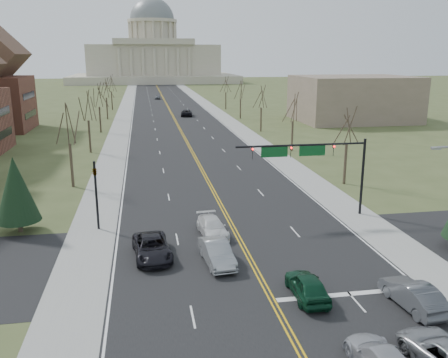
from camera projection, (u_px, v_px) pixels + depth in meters
name	position (u px, v px, depth m)	size (l,w,h in m)	color
ground	(268.00, 293.00, 29.87)	(600.00, 600.00, 0.00)	#404C26
road	(169.00, 108.00, 134.76)	(20.00, 380.00, 0.01)	black
cross_road	(248.00, 255.00, 35.59)	(120.00, 14.00, 0.01)	black
sidewalk_left	(126.00, 109.00, 132.79)	(4.00, 380.00, 0.03)	gray
sidewalk_right	(210.00, 107.00, 136.72)	(4.00, 380.00, 0.03)	gray
center_line	(169.00, 108.00, 134.75)	(0.42, 380.00, 0.01)	gold
edge_line_left	(134.00, 109.00, 133.15)	(0.15, 380.00, 0.01)	silver
edge_line_right	(203.00, 107.00, 136.36)	(0.15, 380.00, 0.01)	silver
stop_bar	(350.00, 294.00, 29.73)	(9.50, 0.50, 0.01)	silver
capitol	(154.00, 56.00, 264.58)	(90.00, 60.00, 50.00)	#BAB19B
signal_mast	(311.00, 156.00, 42.50)	(12.12, 0.44, 7.20)	black
signal_left	(96.00, 188.00, 39.92)	(0.32, 0.36, 6.00)	black
tree_r_0	(348.00, 128.00, 53.63)	(3.74, 3.74, 8.50)	#322A1D
tree_l_0	(68.00, 126.00, 52.28)	(3.96, 3.96, 9.00)	#322A1D
tree_r_1	(293.00, 109.00, 72.70)	(3.74, 3.74, 8.50)	#322A1D
tree_l_1	(88.00, 107.00, 71.35)	(3.96, 3.96, 9.00)	#322A1D
tree_r_2	(261.00, 98.00, 91.77)	(3.74, 3.74, 8.50)	#322A1D
tree_l_2	(99.00, 96.00, 90.42)	(3.96, 3.96, 9.00)	#322A1D
tree_r_3	(241.00, 90.00, 110.84)	(3.74, 3.74, 8.50)	#322A1D
tree_l_3	(106.00, 89.00, 109.49)	(3.96, 3.96, 9.00)	#322A1D
tree_r_4	(226.00, 85.00, 129.91)	(3.74, 3.74, 8.50)	#322A1D
tree_l_4	(111.00, 84.00, 128.56)	(3.96, 3.96, 9.00)	#322A1D
conifer_l	(16.00, 189.00, 39.33)	(3.64, 3.64, 6.50)	#322A1D
bldg_right_mass	(353.00, 99.00, 107.61)	(25.00, 20.00, 10.00)	#6F5F4F
car_nb_inner_lead	(307.00, 286.00, 29.14)	(1.84, 4.58, 1.56)	#0C3520
car_nb_outer_lead	(413.00, 295.00, 27.97)	(1.70, 4.89, 1.61)	#474A4F
car_nb_outer_second	(446.00, 355.00, 22.48)	(2.48, 5.37, 1.49)	gray
car_sb_inner_lead	(217.00, 253.00, 33.91)	(1.73, 4.95, 1.63)	gray
car_sb_outer_lead	(152.00, 248.00, 34.94)	(2.57, 5.58, 1.55)	black
car_sb_inner_second	(212.00, 227.00, 39.26)	(2.00, 4.91, 1.43)	silver
car_far_nb	(187.00, 113.00, 116.82)	(2.69, 5.83, 1.62)	black
car_far_sb	(158.00, 97.00, 161.49)	(1.70, 4.23, 1.44)	#575960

